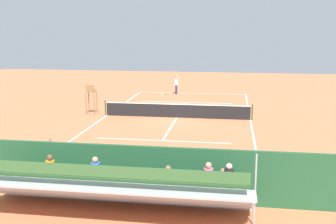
{
  "coord_description": "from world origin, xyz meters",
  "views": [
    {
      "loc": [
        -3.69,
        27.93,
        6.13
      ],
      "look_at": [
        0.0,
        4.0,
        1.2
      ],
      "focal_mm": 44.63,
      "sensor_mm": 36.0,
      "label": 1
    }
  ],
  "objects_px": {
    "tennis_net": "(177,110)",
    "courtside_bench": "(184,179)",
    "line_judge": "(48,162)",
    "equipment_bag": "(131,187)",
    "bleacher_stand": "(120,188)",
    "tennis_racket": "(163,95)",
    "umpire_chair": "(91,96)",
    "tennis_player": "(176,83)",
    "tennis_ball_near": "(172,96)"
  },
  "relations": [
    {
      "from": "tennis_net",
      "to": "courtside_bench",
      "type": "height_order",
      "value": "tennis_net"
    },
    {
      "from": "tennis_net",
      "to": "line_judge",
      "type": "bearing_deg",
      "value": 76.21
    },
    {
      "from": "tennis_net",
      "to": "equipment_bag",
      "type": "relative_size",
      "value": 11.44
    },
    {
      "from": "bleacher_stand",
      "to": "courtside_bench",
      "type": "bearing_deg",
      "value": -132.8
    },
    {
      "from": "equipment_bag",
      "to": "tennis_racket",
      "type": "xyz_separation_m",
      "value": [
        2.63,
        -23.03,
        -0.16
      ]
    },
    {
      "from": "tennis_racket",
      "to": "line_judge",
      "type": "xyz_separation_m",
      "value": [
        0.7,
        23.0,
        1.0
      ]
    },
    {
      "from": "courtside_bench",
      "to": "tennis_racket",
      "type": "xyz_separation_m",
      "value": [
        4.62,
        -22.91,
        -0.54
      ]
    },
    {
      "from": "umpire_chair",
      "to": "tennis_net",
      "type": "bearing_deg",
      "value": 178.11
    },
    {
      "from": "equipment_bag",
      "to": "line_judge",
      "type": "distance_m",
      "value": 3.43
    },
    {
      "from": "tennis_player",
      "to": "tennis_ball_near",
      "type": "relative_size",
      "value": 29.18
    },
    {
      "from": "umpire_chair",
      "to": "equipment_bag",
      "type": "distance_m",
      "value": 15.01
    },
    {
      "from": "courtside_bench",
      "to": "line_judge",
      "type": "xyz_separation_m",
      "value": [
        5.31,
        0.09,
        0.46
      ]
    },
    {
      "from": "equipment_bag",
      "to": "tennis_ball_near",
      "type": "distance_m",
      "value": 22.16
    },
    {
      "from": "umpire_chair",
      "to": "line_judge",
      "type": "xyz_separation_m",
      "value": [
        -2.92,
        13.57,
        -0.3
      ]
    },
    {
      "from": "umpire_chair",
      "to": "line_judge",
      "type": "distance_m",
      "value": 13.88
    },
    {
      "from": "tennis_player",
      "to": "tennis_racket",
      "type": "height_order",
      "value": "tennis_player"
    },
    {
      "from": "tennis_ball_near",
      "to": "line_judge",
      "type": "height_order",
      "value": "line_judge"
    },
    {
      "from": "umpire_chair",
      "to": "tennis_racket",
      "type": "height_order",
      "value": "umpire_chair"
    },
    {
      "from": "tennis_racket",
      "to": "line_judge",
      "type": "relative_size",
      "value": 0.3
    },
    {
      "from": "bleacher_stand",
      "to": "equipment_bag",
      "type": "relative_size",
      "value": 10.07
    },
    {
      "from": "tennis_racket",
      "to": "tennis_ball_near",
      "type": "bearing_deg",
      "value": 137.4
    },
    {
      "from": "tennis_net",
      "to": "equipment_bag",
      "type": "distance_m",
      "value": 13.4
    },
    {
      "from": "bleacher_stand",
      "to": "tennis_ball_near",
      "type": "relative_size",
      "value": 137.27
    },
    {
      "from": "tennis_net",
      "to": "equipment_bag",
      "type": "height_order",
      "value": "tennis_net"
    },
    {
      "from": "courtside_bench",
      "to": "tennis_player",
      "type": "xyz_separation_m",
      "value": [
        3.45,
        -23.54,
        0.46
      ]
    },
    {
      "from": "courtside_bench",
      "to": "tennis_ball_near",
      "type": "height_order",
      "value": "courtside_bench"
    },
    {
      "from": "tennis_ball_near",
      "to": "courtside_bench",
      "type": "bearing_deg",
      "value": 99.31
    },
    {
      "from": "tennis_racket",
      "to": "tennis_ball_near",
      "type": "relative_size",
      "value": 8.66
    },
    {
      "from": "equipment_bag",
      "to": "line_judge",
      "type": "height_order",
      "value": "line_judge"
    },
    {
      "from": "courtside_bench",
      "to": "tennis_racket",
      "type": "height_order",
      "value": "courtside_bench"
    },
    {
      "from": "umpire_chair",
      "to": "courtside_bench",
      "type": "relative_size",
      "value": 1.19
    },
    {
      "from": "courtside_bench",
      "to": "tennis_ball_near",
      "type": "bearing_deg",
      "value": -80.69
    },
    {
      "from": "umpire_chair",
      "to": "tennis_racket",
      "type": "relative_size",
      "value": 3.75
    },
    {
      "from": "umpire_chair",
      "to": "tennis_ball_near",
      "type": "xyz_separation_m",
      "value": [
        -4.64,
        -8.49,
        -1.28
      ]
    },
    {
      "from": "umpire_chair",
      "to": "line_judge",
      "type": "relative_size",
      "value": 1.11
    },
    {
      "from": "line_judge",
      "to": "courtside_bench",
      "type": "bearing_deg",
      "value": -179.04
    },
    {
      "from": "bleacher_stand",
      "to": "equipment_bag",
      "type": "xyz_separation_m",
      "value": [
        0.09,
        -1.92,
        -0.74
      ]
    },
    {
      "from": "tennis_net",
      "to": "umpire_chair",
      "type": "distance_m",
      "value": 6.26
    },
    {
      "from": "tennis_racket",
      "to": "courtside_bench",
      "type": "bearing_deg",
      "value": 101.4
    },
    {
      "from": "equipment_bag",
      "to": "tennis_racket",
      "type": "distance_m",
      "value": 23.18
    },
    {
      "from": "courtside_bench",
      "to": "tennis_player",
      "type": "relative_size",
      "value": 0.93
    },
    {
      "from": "equipment_bag",
      "to": "courtside_bench",
      "type": "bearing_deg",
      "value": -176.31
    },
    {
      "from": "tennis_net",
      "to": "bleacher_stand",
      "type": "height_order",
      "value": "bleacher_stand"
    },
    {
      "from": "tennis_racket",
      "to": "umpire_chair",
      "type": "bearing_deg",
      "value": 69.01
    },
    {
      "from": "bleacher_stand",
      "to": "tennis_ball_near",
      "type": "distance_m",
      "value": 24.09
    },
    {
      "from": "courtside_bench",
      "to": "equipment_bag",
      "type": "relative_size",
      "value": 2.0
    },
    {
      "from": "courtside_bench",
      "to": "tennis_player",
      "type": "bearing_deg",
      "value": -81.67
    },
    {
      "from": "courtside_bench",
      "to": "tennis_ball_near",
      "type": "relative_size",
      "value": 27.27
    },
    {
      "from": "bleacher_stand",
      "to": "courtside_bench",
      "type": "relative_size",
      "value": 5.03
    },
    {
      "from": "line_judge",
      "to": "tennis_net",
      "type": "bearing_deg",
      "value": -103.79
    }
  ]
}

